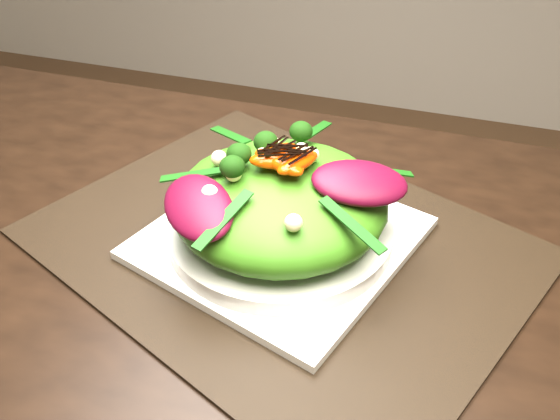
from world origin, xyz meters
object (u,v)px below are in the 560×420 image
(dining_table, at_px, (61,304))
(salad_bowl, at_px, (280,228))
(placemat, at_px, (280,242))
(plate_base, at_px, (280,238))
(orange_segment, at_px, (263,158))
(lettuce_mound, at_px, (280,201))

(dining_table, xyz_separation_m, salad_bowl, (0.19, 0.14, 0.04))
(placemat, bearing_deg, salad_bowl, 0.00)
(placemat, bearing_deg, plate_base, 0.00)
(dining_table, height_order, placemat, dining_table)
(orange_segment, bearing_deg, salad_bowl, -16.47)
(salad_bowl, xyz_separation_m, lettuce_mound, (0.00, 0.00, 0.04))
(placemat, bearing_deg, dining_table, -144.22)
(dining_table, distance_m, lettuce_mound, 0.25)
(salad_bowl, distance_m, lettuce_mound, 0.04)
(plate_base, bearing_deg, dining_table, -144.22)
(dining_table, height_order, lettuce_mound, dining_table)
(salad_bowl, distance_m, orange_segment, 0.08)
(salad_bowl, bearing_deg, placemat, 0.00)
(plate_base, distance_m, salad_bowl, 0.01)
(dining_table, height_order, plate_base, dining_table)
(plate_base, bearing_deg, lettuce_mound, 0.00)
(dining_table, bearing_deg, salad_bowl, 35.78)
(plate_base, bearing_deg, salad_bowl, 0.00)
(dining_table, bearing_deg, lettuce_mound, 35.78)
(salad_bowl, height_order, lettuce_mound, lettuce_mound)
(salad_bowl, bearing_deg, dining_table, -144.22)
(lettuce_mound, bearing_deg, placemat, 0.00)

